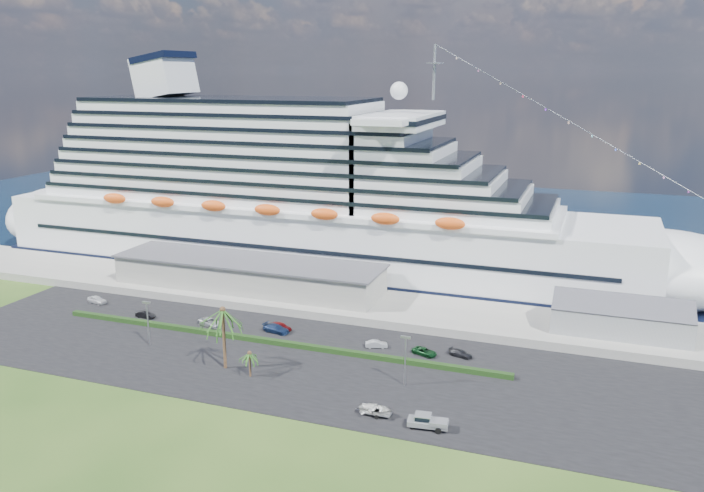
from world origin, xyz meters
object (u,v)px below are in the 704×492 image
at_px(pickup_truck, 427,421).
at_px(boat_trailer, 376,409).
at_px(parked_car_3, 276,329).
at_px(cruise_ship, 305,203).

xyz_separation_m(pickup_truck, boat_trailer, (-7.80, 0.90, -0.03)).
relative_size(parked_car_3, boat_trailer, 0.95).
bearing_deg(boat_trailer, cruise_ship, 121.02).
xyz_separation_m(cruise_ship, parked_car_3, (12.46, -42.65, -15.80)).
bearing_deg(pickup_truck, boat_trailer, 173.43).
bearing_deg(pickup_truck, parked_car_3, 144.65).
bearing_deg(cruise_ship, parked_car_3, -73.72).
height_order(parked_car_3, pickup_truck, pickup_truck).
distance_m(parked_car_3, boat_trailer, 37.05).
height_order(cruise_ship, pickup_truck, cruise_ship).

